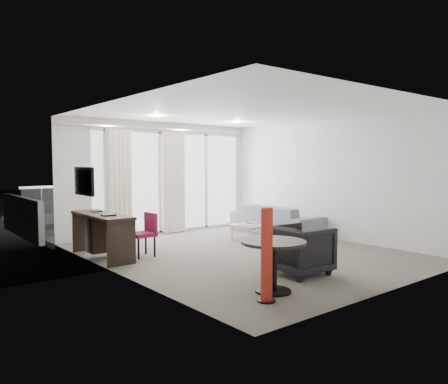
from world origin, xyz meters
TOP-DOWN VIEW (x-y plane):
  - floor at (0.00, 0.00)m, footprint 5.00×6.00m
  - ceiling at (0.00, 0.00)m, footprint 5.00×6.00m
  - wall_left at (-2.50, 0.00)m, footprint 0.00×6.00m
  - wall_right at (2.50, 0.00)m, footprint 0.00×6.00m
  - wall_front at (0.00, -3.00)m, footprint 5.00×0.00m
  - window_panel at (0.30, 2.98)m, footprint 4.00×0.02m
  - window_frame at (0.30, 2.97)m, footprint 4.10×0.06m
  - curtain_left at (-1.15, 2.82)m, footprint 0.60×0.20m
  - curtain_right at (0.25, 2.82)m, footprint 0.60×0.20m
  - curtain_track at (0.00, 2.82)m, footprint 4.80×0.04m
  - downlight_a at (-0.90, 1.60)m, footprint 0.12×0.12m
  - downlight_b at (1.20, 1.60)m, footprint 0.12×0.12m
  - desk at (-2.22, 1.27)m, footprint 0.52×1.65m
  - tv at (-2.46, 1.45)m, footprint 0.05×0.80m
  - desk_chair at (-1.64, 0.89)m, footprint 0.43×0.40m
  - round_table at (-1.33, -2.08)m, footprint 1.01×1.01m
  - menu_card at (-1.38, -2.00)m, footprint 0.13×0.03m
  - red_lamp at (-1.66, -2.30)m, footprint 0.25×0.25m
  - tub_armchair at (-0.36, -1.68)m, footprint 0.85×0.83m
  - coffee_table at (1.02, 0.91)m, footprint 0.75×0.75m
  - remote at (1.05, 1.02)m, footprint 0.09×0.16m
  - magazine at (0.90, 0.88)m, footprint 0.31×0.35m
  - sofa at (2.03, 1.19)m, footprint 0.91×2.32m
  - terrace_slab at (0.30, 4.50)m, footprint 5.60×3.00m
  - rattan_chair_a at (0.59, 3.98)m, footprint 0.67×0.67m
  - rattan_chair_b at (2.11, 4.28)m, footprint 0.68×0.68m
  - rattan_table at (1.07, 4.57)m, footprint 0.61×0.61m
  - balustrade at (0.30, 5.95)m, footprint 5.50×0.06m

SIDE VIEW (x-z plane):
  - terrace_slab at x=0.30m, z-range -0.12..0.00m
  - floor at x=0.00m, z-range 0.00..0.00m
  - coffee_table at x=1.02m, z-range 0.00..0.33m
  - rattan_table at x=1.07m, z-range 0.00..0.47m
  - round_table at x=-1.33m, z-range 0.00..0.68m
  - sofa at x=2.03m, z-range 0.00..0.68m
  - remote at x=1.05m, z-range 0.35..0.37m
  - magazine at x=0.90m, z-range 0.35..0.37m
  - rattan_chair_a at x=0.59m, z-range 0.00..0.74m
  - tub_armchair at x=-0.36m, z-range 0.00..0.74m
  - rattan_chair_b at x=2.11m, z-range 0.00..0.75m
  - desk at x=-2.22m, z-range 0.00..0.77m
  - desk_chair at x=-1.64m, z-range 0.00..0.78m
  - balustrade at x=0.30m, z-range -0.02..1.02m
  - red_lamp at x=-1.66m, z-range 0.00..1.14m
  - menu_card at x=-1.38m, z-range 0.60..0.84m
  - window_panel at x=0.30m, z-range 0.01..2.39m
  - curtain_left at x=-1.15m, z-range 0.01..2.39m
  - curtain_right at x=0.25m, z-range 0.01..2.39m
  - window_frame at x=0.30m, z-range -0.02..2.42m
  - wall_left at x=-2.50m, z-range 0.00..2.60m
  - wall_right at x=2.50m, z-range 0.00..2.60m
  - wall_front at x=0.00m, z-range 0.00..2.60m
  - tv at x=-2.46m, z-range 1.10..1.60m
  - curtain_track at x=0.00m, z-range 2.43..2.47m
  - downlight_a at x=-0.90m, z-range 2.58..2.60m
  - downlight_b at x=1.20m, z-range 2.58..2.60m
  - ceiling at x=0.00m, z-range 2.60..2.60m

